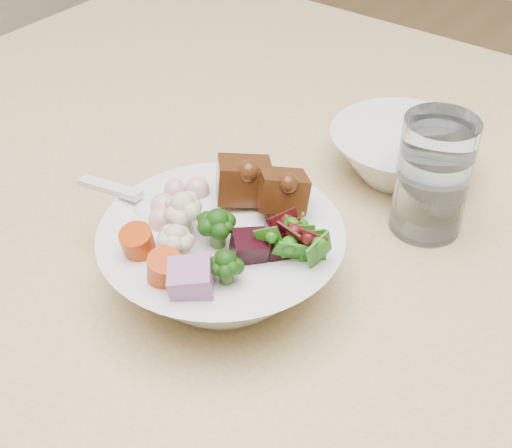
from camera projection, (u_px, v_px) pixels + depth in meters
name	position (u px, v px, depth m)	size (l,w,h in m)	color
food_bowl	(224.00, 255.00, 0.60)	(0.20, 0.20, 0.11)	silver
soup_spoon	(141.00, 205.00, 0.61)	(0.10, 0.03, 0.02)	silver
water_glass	(432.00, 181.00, 0.65)	(0.07, 0.07, 0.12)	silver
side_bowl	(401.00, 154.00, 0.74)	(0.15, 0.15, 0.05)	silver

